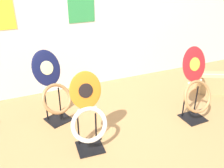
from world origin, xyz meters
name	(u,v)px	position (x,y,z in m)	size (l,w,h in m)	color
ground_plane	(149,160)	(0.00, 0.00, 0.00)	(14.00, 14.00, 0.00)	#A37547
wall_back	(86,2)	(0.00, 1.93, 1.30)	(8.00, 0.07, 2.60)	silver
toilet_seat_display_navy_moon	(53,89)	(-0.72, 1.13, 0.42)	(0.49, 0.49, 0.89)	black
toilet_seat_display_crimson_swirl	(196,89)	(0.91, 0.46, 0.42)	(0.42, 0.34, 0.92)	black
toilet_seat_display_orange_sun	(88,117)	(-0.50, 0.43, 0.40)	(0.40, 0.30, 0.87)	black
storage_box	(213,83)	(1.67, 0.93, 0.14)	(0.50, 0.42, 0.29)	tan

